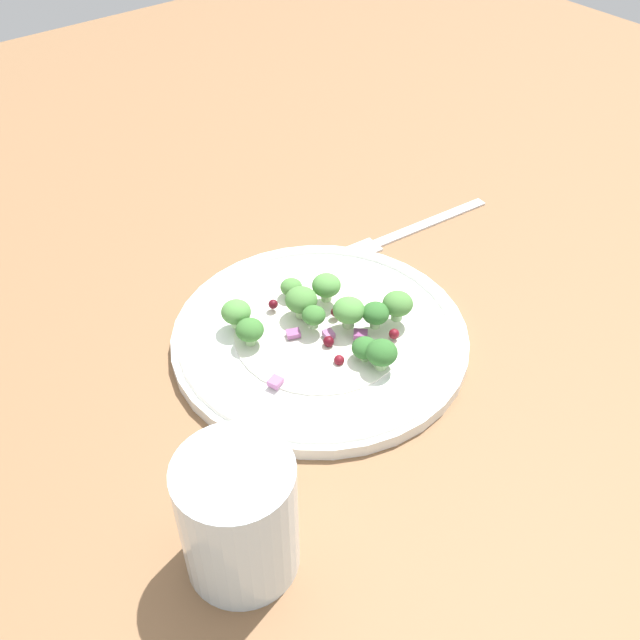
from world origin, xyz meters
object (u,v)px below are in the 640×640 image
(broccoli_floret_0, at_px, (398,304))
(fork, at_px, (409,230))
(broccoli_floret_2, at_px, (301,301))
(water_glass, at_px, (238,517))
(plate, at_px, (320,335))
(broccoli_floret_1, at_px, (314,316))

(broccoli_floret_0, distance_m, fork, 0.17)
(fork, bearing_deg, broccoli_floret_2, -164.63)
(fork, relative_size, water_glass, 1.89)
(plate, bearing_deg, water_glass, -141.98)
(broccoli_floret_0, relative_size, broccoli_floret_1, 1.30)
(broccoli_floret_2, xyz_separation_m, fork, (0.18, 0.05, -0.03))
(broccoli_floret_0, bearing_deg, fork, 41.98)
(broccoli_floret_1, bearing_deg, water_glass, -140.58)
(broccoli_floret_2, bearing_deg, water_glass, -136.91)
(broccoli_floret_1, bearing_deg, fork, 21.26)
(broccoli_floret_1, xyz_separation_m, water_glass, (-0.17, -0.14, 0.02))
(broccoli_floret_0, xyz_separation_m, water_glass, (-0.23, -0.10, 0.01))
(plate, distance_m, broccoli_floret_0, 0.07)
(fork, xyz_separation_m, water_glass, (-0.36, -0.21, 0.05))
(broccoli_floret_1, bearing_deg, plate, -39.40)
(broccoli_floret_2, relative_size, water_glass, 0.30)
(broccoli_floret_0, height_order, fork, broccoli_floret_0)
(broccoli_floret_2, bearing_deg, fork, 15.37)
(broccoli_floret_0, height_order, broccoli_floret_2, broccoli_floret_0)
(broccoli_floret_2, bearing_deg, broccoli_floret_0, -44.25)
(plate, distance_m, fork, 0.20)
(water_glass, bearing_deg, broccoli_floret_1, 39.42)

